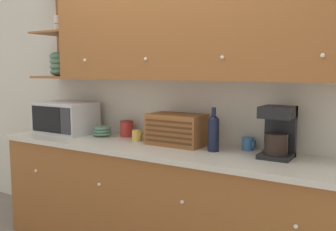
{
  "coord_description": "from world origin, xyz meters",
  "views": [
    {
      "loc": [
        1.55,
        -2.69,
        1.49
      ],
      "look_at": [
        0.0,
        -0.22,
        1.14
      ],
      "focal_mm": 40.0,
      "sensor_mm": 36.0,
      "label": 1
    }
  ],
  "objects_px": {
    "storage_canister": "(127,128)",
    "bread_box": "(177,130)",
    "bowl_stack_on_counter": "(102,131)",
    "coffee_maker": "(278,132)",
    "mug_blue_second": "(137,135)",
    "mug": "(248,144)",
    "microwave": "(66,118)",
    "wine_bottle": "(213,131)"
  },
  "relations": [
    {
      "from": "storage_canister",
      "to": "bread_box",
      "type": "height_order",
      "value": "bread_box"
    },
    {
      "from": "bowl_stack_on_counter",
      "to": "bread_box",
      "type": "xyz_separation_m",
      "value": [
        0.77,
        0.01,
        0.08
      ]
    },
    {
      "from": "bowl_stack_on_counter",
      "to": "storage_canister",
      "type": "height_order",
      "value": "storage_canister"
    },
    {
      "from": "storage_canister",
      "to": "coffee_maker",
      "type": "height_order",
      "value": "coffee_maker"
    },
    {
      "from": "storage_canister",
      "to": "bread_box",
      "type": "bearing_deg",
      "value": -9.32
    },
    {
      "from": "mug_blue_second",
      "to": "coffee_maker",
      "type": "relative_size",
      "value": 0.26
    },
    {
      "from": "bowl_stack_on_counter",
      "to": "bread_box",
      "type": "distance_m",
      "value": 0.77
    },
    {
      "from": "bowl_stack_on_counter",
      "to": "mug",
      "type": "distance_m",
      "value": 1.31
    },
    {
      "from": "microwave",
      "to": "wine_bottle",
      "type": "relative_size",
      "value": 1.65
    },
    {
      "from": "microwave",
      "to": "mug",
      "type": "relative_size",
      "value": 5.34
    },
    {
      "from": "bread_box",
      "to": "storage_canister",
      "type": "bearing_deg",
      "value": 170.68
    },
    {
      "from": "storage_canister",
      "to": "mug_blue_second",
      "type": "bearing_deg",
      "value": -30.41
    },
    {
      "from": "microwave",
      "to": "bread_box",
      "type": "xyz_separation_m",
      "value": [
        1.17,
        0.06,
        -0.02
      ]
    },
    {
      "from": "microwave",
      "to": "wine_bottle",
      "type": "height_order",
      "value": "wine_bottle"
    },
    {
      "from": "bread_box",
      "to": "mug_blue_second",
      "type": "bearing_deg",
      "value": -175.88
    },
    {
      "from": "bowl_stack_on_counter",
      "to": "wine_bottle",
      "type": "distance_m",
      "value": 1.12
    },
    {
      "from": "wine_bottle",
      "to": "mug_blue_second",
      "type": "bearing_deg",
      "value": 177.16
    },
    {
      "from": "storage_canister",
      "to": "bread_box",
      "type": "relative_size",
      "value": 0.32
    },
    {
      "from": "bowl_stack_on_counter",
      "to": "wine_bottle",
      "type": "bearing_deg",
      "value": -2.48
    },
    {
      "from": "bowl_stack_on_counter",
      "to": "bread_box",
      "type": "relative_size",
      "value": 0.39
    },
    {
      "from": "mug",
      "to": "wine_bottle",
      "type": "bearing_deg",
      "value": -138.55
    },
    {
      "from": "wine_bottle",
      "to": "mug",
      "type": "relative_size",
      "value": 3.23
    },
    {
      "from": "bowl_stack_on_counter",
      "to": "wine_bottle",
      "type": "height_order",
      "value": "wine_bottle"
    },
    {
      "from": "mug",
      "to": "storage_canister",
      "type": "bearing_deg",
      "value": -179.0
    },
    {
      "from": "mug_blue_second",
      "to": "wine_bottle",
      "type": "height_order",
      "value": "wine_bottle"
    },
    {
      "from": "mug_blue_second",
      "to": "coffee_maker",
      "type": "xyz_separation_m",
      "value": [
        1.16,
        0.02,
        0.13
      ]
    },
    {
      "from": "storage_canister",
      "to": "coffee_maker",
      "type": "relative_size",
      "value": 0.4
    },
    {
      "from": "storage_canister",
      "to": "mug_blue_second",
      "type": "relative_size",
      "value": 1.53
    },
    {
      "from": "bowl_stack_on_counter",
      "to": "mug_blue_second",
      "type": "bearing_deg",
      "value": -1.82
    },
    {
      "from": "microwave",
      "to": "mug_blue_second",
      "type": "bearing_deg",
      "value": 2.55
    },
    {
      "from": "mug_blue_second",
      "to": "mug",
      "type": "bearing_deg",
      "value": 8.74
    },
    {
      "from": "storage_canister",
      "to": "wine_bottle",
      "type": "xyz_separation_m",
      "value": [
        0.92,
        -0.16,
        0.07
      ]
    },
    {
      "from": "microwave",
      "to": "mug",
      "type": "xyz_separation_m",
      "value": [
        1.71,
        0.18,
        -0.1
      ]
    },
    {
      "from": "mug_blue_second",
      "to": "storage_canister",
      "type": "bearing_deg",
      "value": 149.59
    },
    {
      "from": "wine_bottle",
      "to": "bread_box",
      "type": "bearing_deg",
      "value": 169.82
    },
    {
      "from": "bread_box",
      "to": "wine_bottle",
      "type": "relative_size",
      "value": 1.38
    },
    {
      "from": "bowl_stack_on_counter",
      "to": "mug",
      "type": "xyz_separation_m",
      "value": [
        1.31,
        0.13,
        0.0
      ]
    },
    {
      "from": "microwave",
      "to": "bowl_stack_on_counter",
      "type": "distance_m",
      "value": 0.42
    },
    {
      "from": "bread_box",
      "to": "bowl_stack_on_counter",
      "type": "bearing_deg",
      "value": -178.96
    },
    {
      "from": "microwave",
      "to": "storage_canister",
      "type": "distance_m",
      "value": 0.62
    },
    {
      "from": "mug_blue_second",
      "to": "bread_box",
      "type": "relative_size",
      "value": 0.21
    },
    {
      "from": "microwave",
      "to": "coffee_maker",
      "type": "relative_size",
      "value": 1.52
    }
  ]
}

